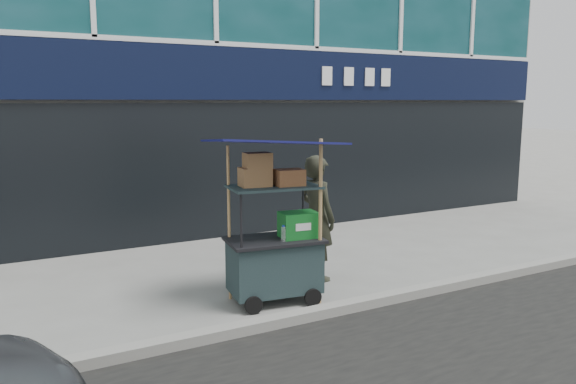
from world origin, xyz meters
TOP-DOWN VIEW (x-y plane):
  - ground at (0.00, 0.00)m, footprint 80.00×80.00m
  - curb at (0.00, -0.20)m, footprint 80.00×0.18m
  - vendor_cart at (-0.62, 0.52)m, footprint 1.63×1.26m
  - vendor_man at (0.29, 1.04)m, footprint 0.52×0.69m

SIDE VIEW (x-z plane):
  - ground at x=0.00m, z-range 0.00..0.00m
  - curb at x=0.00m, z-range 0.00..0.12m
  - vendor_cart at x=-0.62m, z-range -0.30..1.74m
  - vendor_man at x=0.29m, z-range 0.00..1.72m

